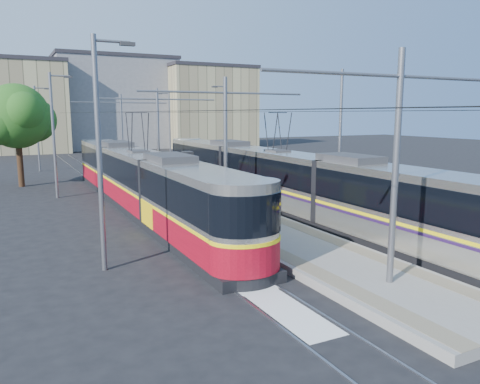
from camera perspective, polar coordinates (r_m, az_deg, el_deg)
ground at (r=18.42m, az=8.92°, el=-7.76°), size 160.00×160.00×0.00m
platform at (r=33.34m, az=-8.28°, el=0.30°), size 4.00×50.00×0.30m
tactile_strip_left at (r=32.89m, az=-10.68°, el=0.38°), size 0.70×50.00×0.01m
tactile_strip_right at (r=33.79m, az=-5.95°, el=0.74°), size 0.70×50.00×0.01m
rails at (r=33.36m, az=-8.27°, el=0.07°), size 8.71×70.00×0.03m
track_arrow at (r=14.19m, az=3.98°, el=-13.01°), size 1.20×5.00×0.01m
tram_left at (r=27.33m, az=-12.17°, el=1.47°), size 2.43×28.30×5.50m
tram_right at (r=27.10m, az=4.52°, el=1.90°), size 2.43×31.79×5.50m
catenary at (r=30.24m, az=-6.75°, el=7.73°), size 9.20×70.00×7.00m
street_lamps at (r=36.76m, az=-10.42°, el=7.41°), size 15.18×38.22×8.00m
shelter at (r=32.31m, az=-6.43°, el=2.75°), size 0.90×1.27×2.59m
tree at (r=38.84m, az=-25.13°, el=8.23°), size 5.26×4.86×7.64m
building_left at (r=74.26m, az=-26.79°, el=9.31°), size 16.32×12.24×12.89m
building_centre at (r=79.96m, az=-15.14°, el=10.45°), size 18.36×14.28×14.34m
building_right at (r=78.37m, az=-3.96°, el=10.33°), size 14.28×10.20×13.11m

